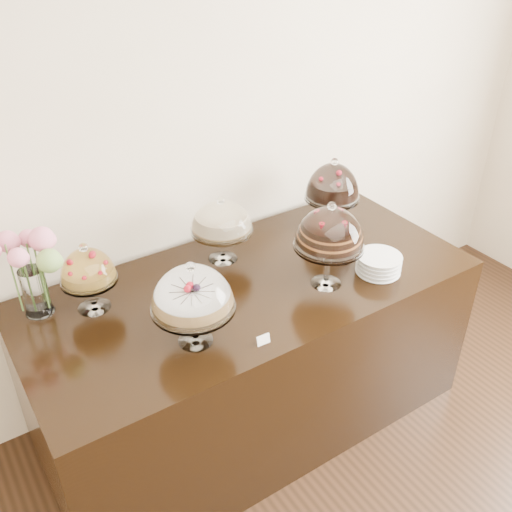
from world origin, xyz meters
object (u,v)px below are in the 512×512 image
cake_stand_sugar_sponge (192,293)px  cake_stand_fruit_tart (87,269)px  flower_vase (29,264)px  cake_stand_dark_choco (333,185)px  display_counter (251,353)px  cake_stand_choco_layer (330,231)px  cake_stand_cheesecake (221,220)px  plate_stack (379,264)px

cake_stand_sugar_sponge → cake_stand_fruit_tart: cake_stand_sugar_sponge is taller
cake_stand_fruit_tart → flower_vase: flower_vase is taller
cake_stand_dark_choco → cake_stand_sugar_sponge: bearing=-157.7°
cake_stand_sugar_sponge → cake_stand_fruit_tart: size_ratio=1.16×
cake_stand_fruit_tart → flower_vase: size_ratio=0.79×
cake_stand_sugar_sponge → display_counter: bearing=28.6°
cake_stand_choco_layer → cake_stand_cheesecake: cake_stand_choco_layer is taller
cake_stand_fruit_tart → cake_stand_dark_choco: bearing=-0.3°
cake_stand_sugar_sponge → cake_stand_dark_choco: (1.09, 0.45, 0.01)m
cake_stand_choco_layer → cake_stand_dark_choco: 0.56m
cake_stand_sugar_sponge → flower_vase: flower_vase is taller
cake_stand_sugar_sponge → cake_stand_fruit_tart: (-0.28, 0.46, -0.04)m
cake_stand_choco_layer → flower_vase: size_ratio=1.02×
cake_stand_cheesecake → cake_stand_fruit_tart: bearing=-177.2°
cake_stand_sugar_sponge → cake_stand_cheesecake: 0.65m
display_counter → cake_stand_cheesecake: size_ratio=6.21×
cake_stand_choco_layer → cake_stand_cheesecake: size_ratio=1.24×
cake_stand_cheesecake → plate_stack: (0.58, -0.53, -0.18)m
display_counter → cake_stand_choco_layer: bearing=-33.7°
cake_stand_dark_choco → cake_stand_choco_layer: bearing=-131.3°
cake_stand_cheesecake → cake_stand_fruit_tart: size_ratio=1.04×
flower_vase → cake_stand_choco_layer: bearing=-23.2°
display_counter → cake_stand_sugar_sponge: cake_stand_sugar_sponge is taller
cake_stand_choco_layer → plate_stack: cake_stand_choco_layer is taller
cake_stand_dark_choco → cake_stand_fruit_tart: 1.37m
cake_stand_sugar_sponge → cake_stand_cheesecake: cake_stand_sugar_sponge is taller
plate_stack → flower_vase: bearing=158.5°
display_counter → flower_vase: 1.20m
cake_stand_choco_layer → cake_stand_fruit_tart: cake_stand_choco_layer is taller
cake_stand_sugar_sponge → cake_stand_choco_layer: bearing=2.1°
cake_stand_choco_layer → cake_stand_cheesecake: bearing=123.3°
cake_stand_cheesecake → display_counter: bearing=-89.8°
plate_stack → cake_stand_cheesecake: bearing=137.6°
display_counter → cake_stand_dark_choco: cake_stand_dark_choco is taller
cake_stand_sugar_sponge → plate_stack: bearing=-2.3°
cake_stand_dark_choco → cake_stand_fruit_tart: bearing=179.7°
display_counter → cake_stand_fruit_tart: (-0.70, 0.23, 0.66)m
cake_stand_cheesecake → cake_stand_dark_choco: cake_stand_dark_choco is taller
display_counter → plate_stack: bearing=-24.9°
display_counter → cake_stand_cheesecake: bearing=90.2°
cake_stand_choco_layer → flower_vase: (-1.22, 0.52, -0.03)m
cake_stand_dark_choco → cake_stand_fruit_tart: size_ratio=1.22×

